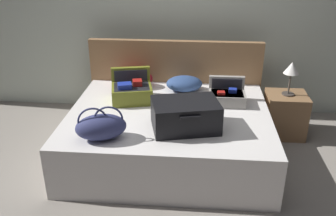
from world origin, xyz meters
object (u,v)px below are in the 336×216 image
object	(u,v)px
bed	(169,134)
duffel_bag	(101,127)
hard_case_large	(185,115)
nightstand	(285,115)
hard_case_medium	(132,91)
table_lamp	(291,70)
hard_case_small	(227,95)
pillow_center_head	(134,78)
pillow_near_headboard	(184,84)

from	to	relation	value
bed	duffel_bag	bearing A→B (deg)	-132.46
hard_case_large	nightstand	distance (m)	1.47
hard_case_medium	nightstand	size ratio (longest dim) A/B	0.97
table_lamp	bed	bearing A→B (deg)	-155.88
hard_case_large	hard_case_small	xyz separation A→B (m)	(0.41, 0.60, -0.05)
hard_case_small	bed	bearing A→B (deg)	-154.82
hard_case_small	table_lamp	xyz separation A→B (m)	(0.69, 0.29, 0.20)
hard_case_large	pillow_center_head	bearing A→B (deg)	109.39
hard_case_large	bed	bearing A→B (deg)	104.77
pillow_center_head	nightstand	world-z (taller)	pillow_center_head
bed	nightstand	bearing A→B (deg)	24.12
hard_case_medium	pillow_near_headboard	xyz separation A→B (m)	(0.54, 0.32, -0.03)
hard_case_medium	duffel_bag	world-z (taller)	hard_case_medium
hard_case_medium	hard_case_large	bearing A→B (deg)	-57.19
hard_case_large	pillow_near_headboard	world-z (taller)	hard_case_large
hard_case_large	duffel_bag	distance (m)	0.75
pillow_near_headboard	table_lamp	distance (m)	1.17
nightstand	table_lamp	size ratio (longest dim) A/B	1.32
hard_case_large	hard_case_medium	bearing A→B (deg)	122.04
nightstand	hard_case_medium	bearing A→B (deg)	-169.60
pillow_center_head	nightstand	xyz separation A→B (m)	(1.74, -0.09, -0.35)
pillow_center_head	table_lamp	bearing A→B (deg)	-3.00
duffel_bag	table_lamp	world-z (taller)	table_lamp
hard_case_small	duffel_bag	size ratio (longest dim) A/B	0.76
hard_case_medium	table_lamp	size ratio (longest dim) A/B	1.29
pillow_near_headboard	table_lamp	xyz separation A→B (m)	(1.15, -0.01, 0.20)
hard_case_medium	hard_case_small	bearing A→B (deg)	-11.47
hard_case_medium	hard_case_small	distance (m)	1.00
bed	hard_case_medium	bearing A→B (deg)	148.07
pillow_near_headboard	pillow_center_head	bearing A→B (deg)	171.70
pillow_near_headboard	nightstand	xyz separation A→B (m)	(1.15, -0.01, -0.34)
nightstand	hard_case_large	bearing A→B (deg)	-140.88
bed	hard_case_small	size ratio (longest dim) A/B	5.35
pillow_near_headboard	hard_case_large	bearing A→B (deg)	-86.91
hard_case_large	duffel_bag	bearing A→B (deg)	-173.15
hard_case_large	nightstand	size ratio (longest dim) A/B	1.34
duffel_bag	pillow_center_head	distance (m)	1.25
hard_case_medium	duffel_bag	xyz separation A→B (m)	(-0.12, -0.84, 0.01)
hard_case_medium	table_lamp	distance (m)	1.73
hard_case_medium	pillow_near_headboard	world-z (taller)	hard_case_medium
hard_case_small	pillow_center_head	world-z (taller)	hard_case_small
hard_case_medium	pillow_center_head	size ratio (longest dim) A/B	1.13
table_lamp	nightstand	bearing A→B (deg)	-90.00
hard_case_medium	nightstand	distance (m)	1.76
duffel_bag	nightstand	world-z (taller)	duffel_bag
pillow_center_head	nightstand	distance (m)	1.77
hard_case_small	nightstand	xyz separation A→B (m)	(0.69, 0.29, -0.34)
bed	pillow_near_headboard	distance (m)	0.68
bed	hard_case_medium	xyz separation A→B (m)	(-0.42, 0.26, 0.36)
bed	table_lamp	xyz separation A→B (m)	(1.28, 0.57, 0.53)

